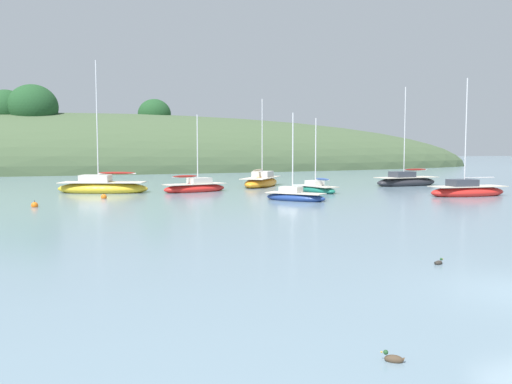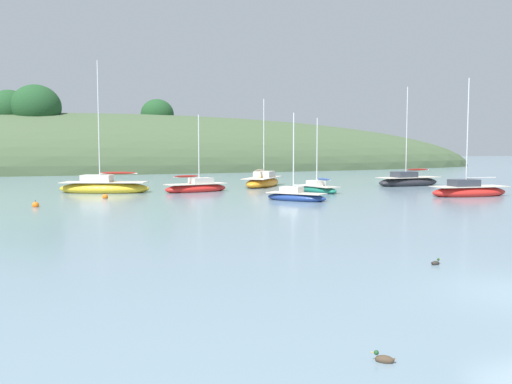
{
  "view_description": "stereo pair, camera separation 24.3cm",
  "coord_description": "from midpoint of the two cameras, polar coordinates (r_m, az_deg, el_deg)",
  "views": [
    {
      "loc": [
        -11.98,
        -10.68,
        3.81
      ],
      "look_at": [
        0.0,
        20.0,
        1.2
      ],
      "focal_mm": 38.86,
      "sensor_mm": 36.0,
      "label": 1
    },
    {
      "loc": [
        -11.75,
        -10.76,
        3.81
      ],
      "look_at": [
        0.0,
        20.0,
        1.2
      ],
      "focal_mm": 38.86,
      "sensor_mm": 36.0,
      "label": 2
    }
  ],
  "objects": [
    {
      "name": "sailboat_grey_yawl",
      "position": [
        47.32,
        20.77,
        0.11
      ],
      "size": [
        6.78,
        2.84,
        9.54
      ],
      "color": "red",
      "rests_on": "ground"
    },
    {
      "name": "mooring_buoy_channel",
      "position": [
        43.52,
        -15.54,
        -0.5
      ],
      "size": [
        0.44,
        0.44,
        0.54
      ],
      "color": "orange",
      "rests_on": "ground"
    },
    {
      "name": "far_shoreline_hill",
      "position": [
        99.28,
        -14.5,
        2.23
      ],
      "size": [
        150.0,
        36.0,
        23.47
      ],
      "color": "#425638",
      "rests_on": "ground"
    },
    {
      "name": "sailboat_yellow_far",
      "position": [
        48.09,
        6.13,
        0.34
      ],
      "size": [
        2.31,
        4.89,
        6.57
      ],
      "color": "#196B56",
      "rests_on": "ground"
    },
    {
      "name": "sailboat_navy_dinghy",
      "position": [
        48.79,
        -6.42,
        0.46
      ],
      "size": [
        6.2,
        3.31,
        6.94
      ],
      "color": "red",
      "rests_on": "ground"
    },
    {
      "name": "sailboat_red_portside",
      "position": [
        49.26,
        -15.68,
        0.47
      ],
      "size": [
        8.15,
        5.3,
        11.49
      ],
      "color": "gold",
      "rests_on": "ground"
    },
    {
      "name": "sailboat_teal_outer",
      "position": [
        55.47,
        0.41,
        1.05
      ],
      "size": [
        6.65,
        7.46,
        8.98
      ],
      "color": "orange",
      "rests_on": "ground"
    },
    {
      "name": "duck_lone_right",
      "position": [
        19.26,
        17.93,
        -6.94
      ],
      "size": [
        0.42,
        0.25,
        0.24
      ],
      "color": "#2D2823",
      "rests_on": "ground"
    },
    {
      "name": "sailboat_cream_ketch",
      "position": [
        58.58,
        15.07,
        1.08
      ],
      "size": [
        7.42,
        3.04,
        10.23
      ],
      "color": "#232328",
      "rests_on": "ground"
    },
    {
      "name": "duck_trailing",
      "position": [
        10.59,
        13.3,
        -16.37
      ],
      "size": [
        0.37,
        0.36,
        0.24
      ],
      "color": "#473828",
      "rests_on": "ground"
    },
    {
      "name": "mooring_buoy_inner",
      "position": [
        38.62,
        -22.0,
        -1.28
      ],
      "size": [
        0.44,
        0.44,
        0.54
      ],
      "color": "orange",
      "rests_on": "ground"
    },
    {
      "name": "sailboat_orange_cutter",
      "position": [
        40.44,
        3.86,
        -0.44
      ],
      "size": [
        4.15,
        4.67,
        6.54
      ],
      "color": "navy",
      "rests_on": "ground"
    }
  ]
}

